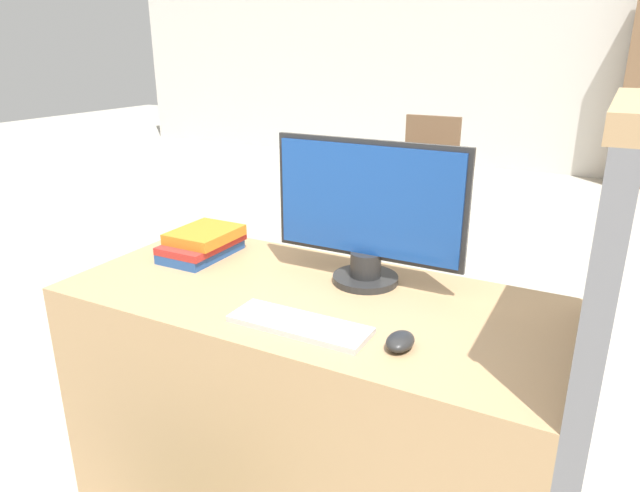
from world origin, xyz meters
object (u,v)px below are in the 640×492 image
at_px(keyboard, 299,325).
at_px(book_stack, 203,243).
at_px(far_chair, 426,168).
at_px(mouse, 400,341).
at_px(monitor, 367,212).

relative_size(keyboard, book_stack, 1.33).
xyz_separation_m(book_stack, far_chair, (-0.18, 2.93, -0.30)).
bearing_deg(far_chair, book_stack, -55.63).
height_order(keyboard, far_chair, far_chair).
bearing_deg(mouse, monitor, 125.27).
height_order(monitor, mouse, monitor).
bearing_deg(keyboard, far_chair, 102.42).
xyz_separation_m(mouse, book_stack, (-0.79, 0.27, 0.03)).
xyz_separation_m(monitor, far_chair, (-0.74, 2.89, -0.47)).
bearing_deg(book_stack, monitor, 4.82).
xyz_separation_m(keyboard, mouse, (0.25, 0.02, 0.01)).
bearing_deg(keyboard, mouse, 4.67).
relative_size(mouse, book_stack, 0.34).
height_order(keyboard, mouse, mouse).
height_order(mouse, far_chair, far_chair).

